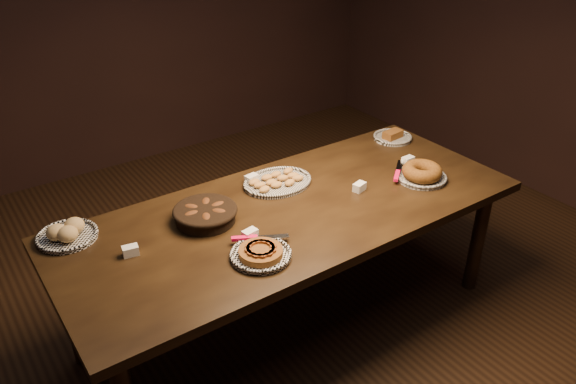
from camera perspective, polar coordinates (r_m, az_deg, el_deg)
ground at (r=3.31m, az=0.42°, el=-12.83°), size 5.00×5.00×0.00m
buffet_table at (r=2.90m, az=0.47°, el=-2.90°), size 2.40×1.00×0.75m
apple_tart_plate at (r=2.50m, az=-2.80°, el=-6.23°), size 0.32×0.31×0.05m
madeleine_platter at (r=3.07m, az=-1.09°, el=1.07°), size 0.39×0.32×0.04m
bundt_cake_plate at (r=3.20m, az=13.42°, el=1.86°), size 0.32×0.35×0.09m
croissant_basket at (r=2.76m, az=-8.39°, el=-2.13°), size 0.36×0.36×0.08m
bread_roll_plate at (r=2.80m, az=-21.56°, el=-3.93°), size 0.28×0.28×0.09m
loaf_plate at (r=3.67m, az=10.58°, el=5.55°), size 0.25×0.25×0.06m
tent_cards at (r=2.90m, az=0.03°, el=-0.69°), size 1.75×0.52×0.04m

